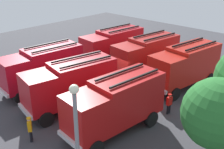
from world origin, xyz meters
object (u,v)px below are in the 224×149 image
fire_truck_5 (116,103)px  firefighter_0 (30,128)px  firefighter_3 (60,59)px  tree_1 (218,114)px  firefighter_1 (169,103)px  fire_truck_3 (71,83)px  firefighter_2 (112,98)px  fire_truck_2 (146,54)px  fire_truck_4 (185,64)px  traffic_cone_0 (34,73)px  fire_truck_1 (42,67)px  fire_truck_0 (113,45)px

fire_truck_5 → firefighter_0: fire_truck_5 is taller
firefighter_3 → tree_1: tree_1 is taller
firefighter_1 → tree_1: tree_1 is taller
fire_truck_5 → fire_truck_3: bearing=-83.8°
firefighter_2 → firefighter_0: bearing=-85.9°
fire_truck_2 → fire_truck_3: same height
fire_truck_4 → firefighter_0: bearing=-3.7°
traffic_cone_0 → tree_1: bearing=86.9°
firefighter_0 → tree_1: 11.14m
fire_truck_1 → fire_truck_4: size_ratio=0.99×
fire_truck_4 → firefighter_1: fire_truck_4 is taller
fire_truck_2 → tree_1: 14.11m
fire_truck_5 → firefighter_1: size_ratio=4.56×
fire_truck_4 → tree_1: (8.91, 6.61, 1.64)m
fire_truck_3 → fire_truck_5: bearing=101.3°
fire_truck_2 → firefighter_2: (7.25, 2.25, -1.20)m
fire_truck_3 → fire_truck_2: bearing=-170.1°
firefighter_3 → traffic_cone_0: firefighter_3 is taller
firefighter_2 → tree_1: tree_1 is taller
fire_truck_3 → fire_truck_4: 10.32m
fire_truck_2 → tree_1: size_ratio=1.32×
fire_truck_1 → fire_truck_4: same height
fire_truck_3 → fire_truck_5: (-0.05, 4.54, 0.00)m
firefighter_0 → fire_truck_2: bearing=40.3°
fire_truck_4 → firefighter_2: (7.28, -1.97, -1.20)m
firefighter_2 → traffic_cone_0: size_ratio=2.95×
fire_truck_3 → traffic_cone_0: bearing=-90.1°
fire_truck_1 → firefighter_1: 11.16m
fire_truck_5 → fire_truck_1: bearing=-86.9°
fire_truck_1 → firefighter_1: bearing=117.0°
firefighter_1 → tree_1: 7.01m
fire_truck_5 → tree_1: size_ratio=1.31×
fire_truck_0 → fire_truck_2: size_ratio=0.99×
fire_truck_5 → fire_truck_4: bearing=-173.3°
fire_truck_3 → tree_1: 11.09m
fire_truck_5 → fire_truck_2: bearing=-149.0°
fire_truck_5 → firefighter_0: (4.52, -3.16, -1.19)m
fire_truck_3 → firefighter_3: size_ratio=4.42×
firefighter_1 → tree_1: size_ratio=0.29×
fire_truck_1 → fire_truck_2: same height
firefighter_3 → traffic_cone_0: 3.22m
fire_truck_5 → firefighter_1: (-4.36, 1.42, -1.25)m
fire_truck_3 → firefighter_0: 4.82m
tree_1 → firefighter_2: bearing=-100.7°
fire_truck_2 → firefighter_3: bearing=-50.8°
fire_truck_2 → fire_truck_3: bearing=7.1°
fire_truck_0 → fire_truck_2: (-0.08, 4.40, 0.00)m
firefighter_0 → firefighter_3: (-9.08, -8.96, -0.01)m
fire_truck_0 → firefighter_3: bearing=-29.7°
traffic_cone_0 → fire_truck_3: bearing=79.3°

